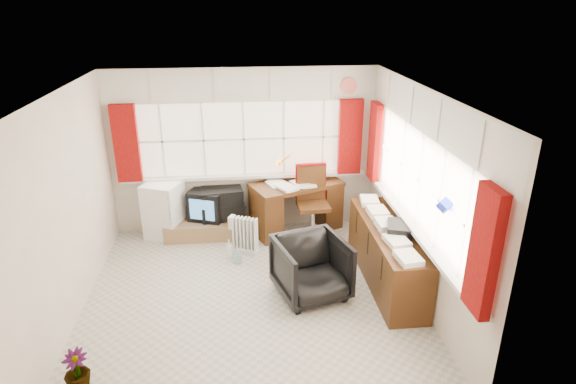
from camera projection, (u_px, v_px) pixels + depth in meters
name	position (u px, v px, depth m)	size (l,w,h in m)	color
ground	(252.00, 297.00, 5.91)	(4.00, 4.00, 0.00)	beige
room_walls	(248.00, 183.00, 5.35)	(4.00, 4.00, 4.00)	beige
window_back	(245.00, 172.00, 7.35)	(3.70, 0.12, 3.60)	beige
window_right	(412.00, 220.00, 5.75)	(0.12, 3.70, 3.60)	beige
curtains	(317.00, 158.00, 6.31)	(3.83, 3.83, 1.15)	#971108
overhead_cabinets	(322.00, 97.00, 6.07)	(3.98, 3.98, 0.48)	silver
desk	(296.00, 204.00, 7.48)	(1.51, 1.11, 0.83)	#542A13
desk_lamp	(291.00, 160.00, 7.47)	(0.17, 0.15, 0.42)	#EEA90A
task_chair	(312.00, 199.00, 7.23)	(0.49, 0.51, 1.13)	black
office_chair	(311.00, 268.00, 5.82)	(0.80, 0.82, 0.75)	black
radiator	(245.00, 239.00, 6.85)	(0.40, 0.28, 0.55)	white
credenza	(386.00, 253.00, 6.12)	(0.50, 2.00, 0.85)	#542A13
file_tray	(400.00, 228.00, 5.83)	(0.29, 0.37, 0.12)	black
tv_bench	(212.00, 228.00, 7.39)	(1.40, 0.50, 0.25)	#9B714D
crt_tv	(208.00, 204.00, 7.36)	(0.64, 0.62, 0.46)	black
hifi_stack	(222.00, 203.00, 7.38)	(0.72, 0.51, 0.48)	black
mini_fridge	(164.00, 210.00, 7.28)	(0.66, 0.66, 0.86)	white
spray_bottle_a	(229.00, 248.00, 6.77)	(0.11, 0.11, 0.27)	silver
spray_bottle_b	(238.00, 256.00, 6.64)	(0.09, 0.09, 0.19)	#8ACEC5
flower_vase	(77.00, 371.00, 4.45)	(0.24, 0.24, 0.42)	black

